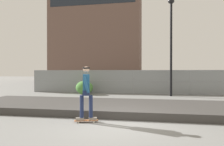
{
  "coord_description": "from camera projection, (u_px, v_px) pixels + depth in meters",
  "views": [
    {
      "loc": [
        1.22,
        -6.65,
        1.73
      ],
      "look_at": [
        -1.18,
        6.55,
        1.64
      ],
      "focal_mm": 33.08,
      "sensor_mm": 36.0,
      "label": 1
    }
  ],
  "objects": [
    {
      "name": "ground_plane",
      "position": [
        112.0,
        124.0,
        6.78
      ],
      "size": [
        120.0,
        120.0,
        0.0
      ],
      "primitive_type": "plane",
      "color": "slate"
    },
    {
      "name": "gravel_berm",
      "position": [
        122.0,
        107.0,
        9.18
      ],
      "size": [
        14.28,
        3.7,
        0.3
      ],
      "primitive_type": "cube",
      "color": "#3D3A38",
      "rests_on": "ground_plane"
    },
    {
      "name": "skateboard",
      "position": [
        86.0,
        121.0,
        7.05
      ],
      "size": [
        0.82,
        0.42,
        0.07
      ],
      "color": "#9E5B33",
      "rests_on": "ground_plane"
    },
    {
      "name": "skater",
      "position": [
        86.0,
        89.0,
        7.04
      ],
      "size": [
        0.72,
        0.62,
        1.83
      ],
      "color": "gray",
      "rests_on": "skateboard"
    },
    {
      "name": "chain_fence",
      "position": [
        134.0,
        82.0,
        16.11
      ],
      "size": [
        17.0,
        0.06,
        1.85
      ],
      "color": "gray",
      "rests_on": "ground_plane"
    },
    {
      "name": "street_lamp",
      "position": [
        171.0,
        36.0,
        14.52
      ],
      "size": [
        0.44,
        0.44,
        6.88
      ],
      "color": "black",
      "rests_on": "ground_plane"
    },
    {
      "name": "parked_car_near",
      "position": [
        110.0,
        81.0,
        19.22
      ],
      "size": [
        4.5,
        2.14,
        1.66
      ],
      "color": "#474C54",
      "rests_on": "ground_plane"
    },
    {
      "name": "parked_car_mid",
      "position": [
        177.0,
        82.0,
        17.82
      ],
      "size": [
        4.52,
        2.19,
        1.66
      ],
      "color": "#566B4C",
      "rests_on": "ground_plane"
    },
    {
      "name": "library_building",
      "position": [
        98.0,
        21.0,
        45.16
      ],
      "size": [
        18.48,
        10.99,
        25.69
      ],
      "color": "brown",
      "rests_on": "ground_plane"
    },
    {
      "name": "shrub_left",
      "position": [
        84.0,
        88.0,
        15.73
      ],
      "size": [
        1.33,
        1.09,
        1.02
      ],
      "color": "#477F38",
      "rests_on": "ground_plane"
    }
  ]
}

